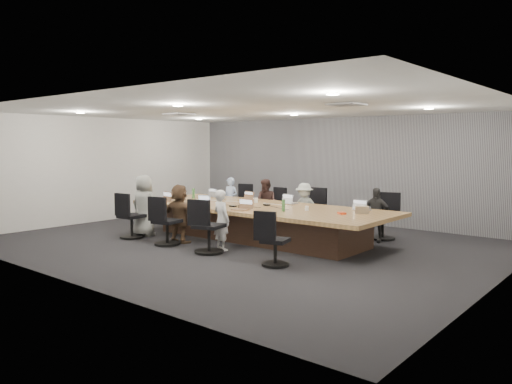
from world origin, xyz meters
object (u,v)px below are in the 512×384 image
Objects in this scene: laptop_3 at (364,210)px; bottle_clear at (218,198)px; chair_7 at (275,245)px; laptop_5 at (198,205)px; laptop_6 at (240,210)px; snack_packet at (342,213)px; chair_2 at (312,213)px; chair_0 at (239,206)px; mug_brown at (171,198)px; chair_5 at (167,225)px; bottle_green_right at (283,205)px; person_1 at (267,203)px; person_0 at (230,200)px; conference_table at (259,221)px; chair_6 at (209,230)px; laptop_1 at (252,200)px; person_5 at (180,213)px; person_6 at (222,220)px; person_2 at (304,208)px; person_4 at (144,206)px; chair_1 at (275,211)px; laptop_0 at (216,196)px; canvas_bag at (362,210)px; chair_4 at (132,220)px; laptop_2 at (291,203)px; chair_3 at (383,220)px; bottle_green_left at (194,193)px; person_3 at (376,215)px; stapler at (242,207)px; laptop_4 at (163,201)px.

laptop_3 is 1.47× the size of bottle_clear.
chair_7 is 2.98m from laptop_5.
laptop_6 is 2.07m from snack_packet.
laptop_5 is at bearing 57.07° from chair_2.
mug_brown is (-0.33, -2.11, 0.39)m from chair_0.
bottle_green_right is at bearing 22.72° from chair_5.
person_1 is at bearing 152.95° from chair_0.
laptop_3 is (4.19, -0.55, 0.15)m from person_0.
conference_table is at bearing 32.17° from laptop_5.
bottle_green_right is at bearing 44.78° from chair_6.
laptop_1 is 0.25× the size of person_5.
person_5 is 1.22m from person_6.
laptop_1 is 1.28m from person_2.
chair_5 is 1.13× the size of chair_7.
chair_0 is at bearing -103.42° from person_4.
mug_brown is (-0.33, -1.76, 0.19)m from person_0.
chair_7 is at bearing -44.18° from conference_table.
chair_1 is at bearing 130.89° from bottle_green_right.
laptop_0 is at bearing 136.00° from bottle_clear.
laptop_5 is 3.23m from snack_packet.
person_4 is at bearing -162.72° from snack_packet.
person_1 reaches higher than chair_2.
canvas_bag is at bearing -157.65° from person_5.
bottle_green_right reaches higher than chair_0.
bottle_green_right reaches higher than laptop_0.
chair_4 is 3.58m from laptop_2.
chair_3 is 1.74m from snack_packet.
laptop_0 is at bearing 132.31° from laptop_6.
laptop_2 is at bearing -37.70° from person_1.
bottle_green_left is at bearing 83.36° from chair_4.
chair_2 is 0.71× the size of person_0.
person_2 is at bearing -11.95° from person_1.
chair_0 is at bearing 162.19° from person_3.
laptop_2 is 1.75× the size of stapler.
mug_brown is (-1.29, -0.28, -0.05)m from bottle_clear.
chair_7 is at bearing 144.53° from laptop_1.
person_6 is at bearing 152.05° from chair_7.
laptop_2 is 0.89× the size of laptop_4.
conference_table is at bearing 76.73° from laptop_2.
laptop_3 is 4.68m from mug_brown.
chair_4 is 5.02m from canvas_bag.
chair_2 reaches higher than conference_table.
person_6 is at bearing 92.86° from laptop_2.
conference_table is 1.37m from person_6.
person_6 is (2.24, -2.70, -0.00)m from person_0.
bottle_clear is (-0.26, -1.48, 0.23)m from person_1.
chair_6 is 3.79m from person_0.
chair_6 is at bearing -10.39° from chair_5.
laptop_2 is at bearing -19.04° from person_0.
person_1 is 3.04m from person_4.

